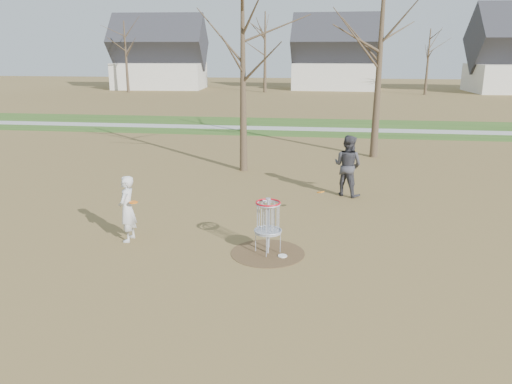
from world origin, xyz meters
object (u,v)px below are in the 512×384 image
(player_standing, at_px, (127,209))
(player_throwing, at_px, (348,166))
(disc_golf_basket, at_px, (268,217))
(disc_grounded, at_px, (283,256))

(player_standing, distance_m, player_throwing, 7.61)
(disc_golf_basket, bearing_deg, disc_grounded, -23.58)
(player_throwing, xyz_separation_m, disc_golf_basket, (-2.05, -5.38, -0.11))
(player_standing, relative_size, player_throwing, 0.83)
(player_throwing, bearing_deg, disc_golf_basket, 98.89)
(disc_grounded, bearing_deg, disc_golf_basket, 156.42)
(player_standing, distance_m, disc_golf_basket, 3.67)
(player_standing, relative_size, disc_golf_basket, 1.27)
(player_throwing, xyz_separation_m, disc_grounded, (-1.68, -5.54, -1.01))
(disc_golf_basket, bearing_deg, player_throwing, 69.12)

